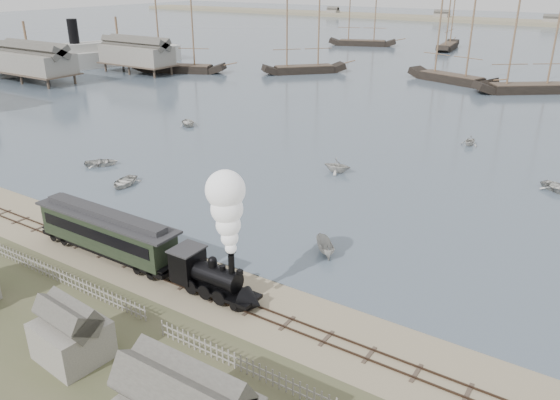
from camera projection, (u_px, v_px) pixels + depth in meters
The scene contains 23 objects.
ground at pixel (185, 266), 43.62m from camera, with size 600.00×600.00×0.00m, color tan.
harbor_water at pixel (546, 46), 174.88m from camera, with size 600.00×336.00×0.06m, color #4B5C6B.
rail_track at pixel (167, 277), 42.06m from camera, with size 120.00×1.80×0.16m.
picket_fence_west at pixel (58, 281), 41.50m from camera, with size 19.00×0.10×1.20m, color slate, non-canonical shape.
picket_fence_east at pixel (258, 379), 31.51m from camera, with size 15.00×0.10×1.20m, color slate, non-canonical shape.
shed_mid at pixel (75, 357), 33.34m from camera, with size 4.00×3.50×3.60m, color slate, non-canonical shape.
western_wharf at pixel (39, 66), 111.34m from camera, with size 36.00×56.00×8.00m, color slate, non-canonical shape.
locomotive at pixel (222, 246), 37.53m from camera, with size 7.53×2.81×9.39m.
passenger_coach at pixel (107, 231), 44.49m from camera, with size 14.41×2.78×3.50m.
beached_dinghy at pixel (210, 268), 42.68m from camera, with size 3.32×2.37×0.69m, color beige.
steamship at pixel (75, 44), 132.00m from camera, with size 52.65×8.77×11.52m, color beige, non-canonical shape.
rowboat_0 at pixel (124, 182), 59.90m from camera, with size 3.99×2.85×0.83m, color beige.
rowboat_1 at pixel (337, 165), 63.68m from camera, with size 3.23×2.79×1.70m, color beige.
rowboat_2 at pixel (325, 247), 45.25m from camera, with size 3.13×1.18×1.21m, color beige.
rowboat_6 at pixel (188, 122), 83.77m from camera, with size 3.96×2.83×0.82m, color beige.
rowboat_7 at pixel (470, 141), 73.66m from camera, with size 2.62×2.26×1.38m, color beige.
rowboat_8 at pixel (101, 162), 66.12m from camera, with size 3.92×2.80×0.81m, color beige.
schooner_0 at pixel (177, 28), 124.47m from camera, with size 21.75×5.02×20.00m, color black, non-canonical shape.
schooner_1 at pixel (305, 28), 123.31m from camera, with size 19.47×4.49×20.00m, color black, non-canonical shape.
schooner_2 at pixel (456, 34), 112.57m from camera, with size 20.22×4.67×20.00m, color black, non-canonical shape.
schooner_3 at pixel (537, 40), 102.62m from camera, with size 21.14×4.88×20.00m, color black, non-canonical shape.
schooner_6 at pixel (364, 13), 171.12m from camera, with size 21.07×4.86×20.00m, color black, non-canonical shape.
schooner_7 at pixel (451, 15), 162.47m from camera, with size 18.65×4.30×20.00m, color black, non-canonical shape.
Camera 1 is at (27.31, -27.78, 21.72)m, focal length 35.00 mm.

